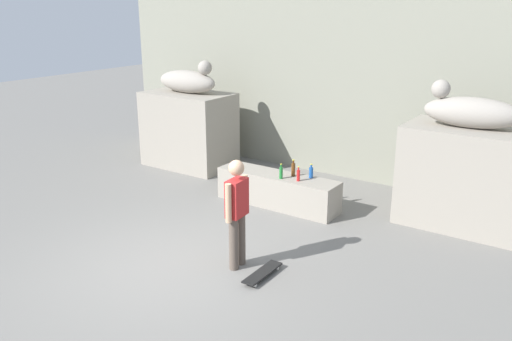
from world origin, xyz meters
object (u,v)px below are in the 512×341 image
(statue_reclining_left, at_px, (188,81))
(skateboard, at_px, (263,273))
(bottle_green, at_px, (281,173))
(bottle_red, at_px, (298,175))
(bottle_brown, at_px, (293,169))
(skater, at_px, (237,209))
(bottle_blue, at_px, (311,172))
(statue_reclining_right, at_px, (470,111))

(statue_reclining_left, height_order, skateboard, statue_reclining_left)
(bottle_green, height_order, bottle_red, bottle_green)
(skateboard, relative_size, bottle_brown, 2.47)
(statue_reclining_left, height_order, skater, statue_reclining_left)
(skateboard, relative_size, bottle_blue, 2.98)
(statue_reclining_left, bearing_deg, skater, -41.77)
(statue_reclining_left, relative_size, statue_reclining_right, 0.98)
(bottle_brown, height_order, bottle_blue, bottle_brown)
(statue_reclining_left, relative_size, bottle_brown, 4.92)
(skateboard, bearing_deg, skater, -98.02)
(skateboard, relative_size, bottle_green, 2.76)
(bottle_red, bearing_deg, bottle_brown, 139.28)
(bottle_red, height_order, bottle_brown, bottle_brown)
(skateboard, bearing_deg, statue_reclining_right, 152.37)
(bottle_green, bearing_deg, skateboard, -63.69)
(skater, height_order, bottle_brown, skater)
(bottle_brown, bearing_deg, bottle_green, -113.10)
(statue_reclining_left, relative_size, bottle_red, 5.73)
(skateboard, bearing_deg, bottle_brown, -159.08)
(bottle_red, xyz_separation_m, bottle_brown, (-0.23, 0.19, 0.02))
(statue_reclining_left, bearing_deg, bottle_blue, -13.30)
(statue_reclining_right, distance_m, skateboard, 4.48)
(skater, xyz_separation_m, bottle_brown, (-0.56, 2.56, -0.15))
(bottle_green, bearing_deg, statue_reclining_right, 22.52)
(statue_reclining_right, bearing_deg, statue_reclining_left, -4.20)
(statue_reclining_left, xyz_separation_m, skater, (3.99, -3.53, -1.13))
(bottle_green, xyz_separation_m, bottle_blue, (0.44, 0.36, -0.01))
(bottle_green, height_order, bottle_blue, bottle_green)
(statue_reclining_right, xyz_separation_m, bottle_brown, (-2.85, -0.97, -1.28))
(skater, relative_size, bottle_brown, 5.12)
(bottle_red, bearing_deg, bottle_blue, 70.82)
(statue_reclining_left, distance_m, bottle_green, 3.78)
(statue_reclining_left, relative_size, skateboard, 2.00)
(bottle_brown, bearing_deg, bottle_red, -40.72)
(bottle_brown, bearing_deg, statue_reclining_right, 18.75)
(statue_reclining_right, distance_m, bottle_green, 3.46)
(bottle_green, bearing_deg, bottle_brown, 66.90)
(statue_reclining_left, bearing_deg, bottle_green, -20.65)
(statue_reclining_left, xyz_separation_m, bottle_green, (3.32, -1.23, -1.30))
(skater, distance_m, bottle_brown, 2.62)
(skater, xyz_separation_m, bottle_blue, (-0.23, 2.66, -0.18))
(statue_reclining_right, height_order, bottle_green, statue_reclining_right)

